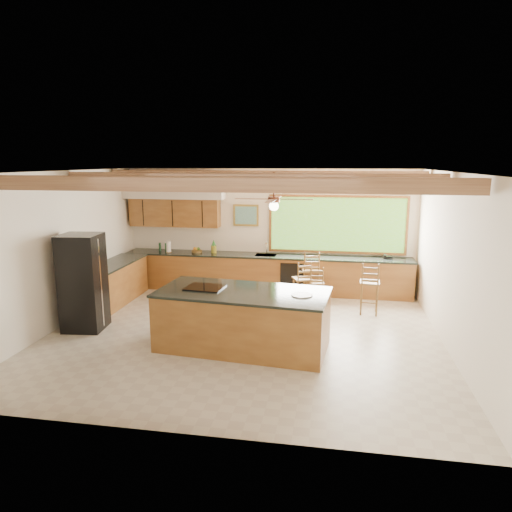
# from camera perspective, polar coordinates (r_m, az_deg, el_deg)

# --- Properties ---
(ground) EXTENTS (7.20, 7.20, 0.00)m
(ground) POSITION_cam_1_polar(r_m,az_deg,el_deg) (8.68, -1.63, -9.71)
(ground) COLOR #BEB49D
(ground) RESTS_ON ground
(room_shell) EXTENTS (7.27, 6.54, 3.02)m
(room_shell) POSITION_cam_1_polar(r_m,az_deg,el_deg) (8.80, -1.97, 5.48)
(room_shell) COLOR silver
(room_shell) RESTS_ON ground
(counter_run) EXTENTS (7.12, 3.10, 1.25)m
(counter_run) POSITION_cam_1_polar(r_m,az_deg,el_deg) (11.05, -3.28, -2.45)
(counter_run) COLOR brown
(counter_run) RESTS_ON ground
(island) EXTENTS (3.02, 1.64, 1.03)m
(island) POSITION_cam_1_polar(r_m,az_deg,el_deg) (7.94, -1.63, -7.88)
(island) COLOR brown
(island) RESTS_ON ground
(refrigerator) EXTENTS (0.79, 0.77, 1.85)m
(refrigerator) POSITION_cam_1_polar(r_m,az_deg,el_deg) (9.27, -20.80, -3.10)
(refrigerator) COLOR black
(refrigerator) RESTS_ON ground
(bar_stool_a) EXTENTS (0.46, 0.46, 1.16)m
(bar_stool_a) POSITION_cam_1_polar(r_m,az_deg,el_deg) (10.61, 6.88, -1.88)
(bar_stool_a) COLOR brown
(bar_stool_a) RESTS_ON ground
(bar_stool_b) EXTENTS (0.38, 0.38, 0.95)m
(bar_stool_b) POSITION_cam_1_polar(r_m,az_deg,el_deg) (10.01, 7.50, -3.46)
(bar_stool_b) COLOR brown
(bar_stool_b) RESTS_ON ground
(bar_stool_c) EXTENTS (0.49, 0.49, 1.04)m
(bar_stool_c) POSITION_cam_1_polar(r_m,az_deg,el_deg) (10.07, 5.77, -3.00)
(bar_stool_c) COLOR brown
(bar_stool_c) RESTS_ON ground
(bar_stool_d) EXTENTS (0.43, 0.43, 1.13)m
(bar_stool_d) POSITION_cam_1_polar(r_m,az_deg,el_deg) (9.82, 14.06, -3.39)
(bar_stool_d) COLOR brown
(bar_stool_d) RESTS_ON ground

